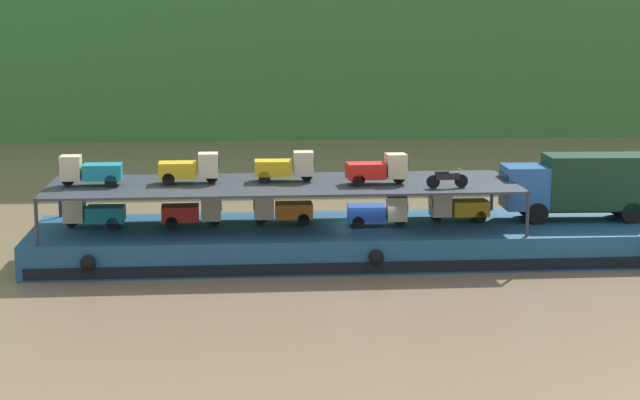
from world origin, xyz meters
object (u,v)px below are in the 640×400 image
(motorcycle_upper_port, at_px, (447,178))
(mini_truck_upper_fore, at_px, (285,166))
(mini_truck_lower_aft, at_px, (193,211))
(mini_truck_lower_mid, at_px, (282,209))
(mini_truck_lower_bow, at_px, (458,207))
(mini_truck_upper_stern, at_px, (90,171))
(cargo_barge, at_px, (365,241))
(mini_truck_upper_bow, at_px, (378,169))
(mini_truck_lower_fore, at_px, (378,211))
(mini_truck_upper_mid, at_px, (190,168))
(mini_truck_lower_stern, at_px, (93,213))
(covered_lorry, at_px, (579,184))

(motorcycle_upper_port, bearing_deg, mini_truck_upper_fore, 159.99)
(mini_truck_lower_aft, bearing_deg, mini_truck_lower_mid, 2.62)
(mini_truck_lower_mid, distance_m, mini_truck_lower_bow, 8.29)
(mini_truck_lower_aft, height_order, mini_truck_upper_fore, mini_truck_upper_fore)
(mini_truck_upper_stern, bearing_deg, mini_truck_lower_bow, 1.48)
(cargo_barge, height_order, mini_truck_lower_aft, mini_truck_lower_aft)
(mini_truck_lower_bow, xyz_separation_m, motorcycle_upper_port, (-1.07, -2.47, 1.74))
(mini_truck_lower_aft, height_order, mini_truck_lower_bow, same)
(mini_truck_lower_mid, bearing_deg, mini_truck_upper_bow, -15.39)
(mini_truck_lower_fore, bearing_deg, mini_truck_upper_mid, 174.99)
(cargo_barge, relative_size, mini_truck_upper_fore, 10.99)
(mini_truck_lower_stern, distance_m, mini_truck_lower_mid, 8.65)
(cargo_barge, bearing_deg, mini_truck_lower_bow, 6.85)
(cargo_barge, distance_m, mini_truck_lower_bow, 4.73)
(covered_lorry, bearing_deg, mini_truck_upper_stern, -179.24)
(mini_truck_lower_stern, xyz_separation_m, mini_truck_lower_aft, (4.53, -0.07, 0.00))
(mini_truck_lower_bow, bearing_deg, mini_truck_lower_mid, 179.50)
(mini_truck_lower_aft, xyz_separation_m, mini_truck_lower_bow, (12.41, 0.12, 0.00))
(mini_truck_lower_aft, xyz_separation_m, mini_truck_upper_fore, (4.30, 0.21, 2.00))
(mini_truck_lower_bow, bearing_deg, mini_truck_upper_stern, -178.52)
(covered_lorry, height_order, mini_truck_lower_fore, covered_lorry)
(mini_truck_lower_aft, relative_size, mini_truck_lower_bow, 1.00)
(mini_truck_upper_fore, bearing_deg, mini_truck_upper_bow, -16.32)
(mini_truck_lower_fore, distance_m, mini_truck_upper_bow, 2.02)
(mini_truck_lower_mid, xyz_separation_m, mini_truck_upper_fore, (0.18, 0.02, 2.00))
(mini_truck_lower_bow, relative_size, motorcycle_upper_port, 1.46)
(mini_truck_upper_bow, bearing_deg, mini_truck_upper_stern, 177.02)
(motorcycle_upper_port, bearing_deg, mini_truck_lower_bow, 66.62)
(cargo_barge, distance_m, mini_truck_lower_fore, 1.59)
(mini_truck_lower_stern, height_order, mini_truck_lower_bow, same)
(cargo_barge, distance_m, mini_truck_lower_aft, 8.08)
(mini_truck_lower_fore, bearing_deg, motorcycle_upper_port, -29.81)
(mini_truck_lower_mid, distance_m, mini_truck_upper_fore, 2.01)
(mini_truck_upper_stern, xyz_separation_m, motorcycle_upper_port, (15.89, -2.03, -0.26))
(cargo_barge, relative_size, covered_lorry, 3.85)
(motorcycle_upper_port, bearing_deg, mini_truck_upper_stern, 172.72)
(cargo_barge, height_order, mini_truck_upper_mid, mini_truck_upper_mid)
(cargo_barge, relative_size, mini_truck_lower_fore, 10.94)
(mini_truck_lower_mid, height_order, mini_truck_upper_bow, mini_truck_upper_bow)
(motorcycle_upper_port, bearing_deg, mini_truck_upper_mid, 168.28)
(cargo_barge, relative_size, mini_truck_lower_aft, 11.03)
(mini_truck_lower_stern, bearing_deg, mini_truck_lower_bow, 0.14)
(mini_truck_lower_fore, height_order, mini_truck_upper_stern, mini_truck_upper_stern)
(cargo_barge, bearing_deg, motorcycle_upper_port, -29.61)
(mini_truck_upper_stern, bearing_deg, motorcycle_upper_port, -7.28)
(mini_truck_lower_fore, xyz_separation_m, motorcycle_upper_port, (2.82, -1.62, 1.74))
(mini_truck_upper_bow, bearing_deg, mini_truck_lower_mid, 164.61)
(motorcycle_upper_port, bearing_deg, mini_truck_lower_mid, 160.61)
(mini_truck_lower_aft, bearing_deg, mini_truck_lower_bow, 0.54)
(cargo_barge, relative_size, mini_truck_lower_bow, 10.98)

